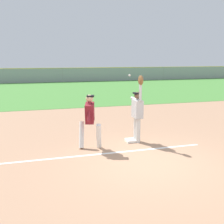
# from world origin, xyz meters

# --- Properties ---
(ground_plane) EXTENTS (78.15, 78.15, 0.00)m
(ground_plane) POSITION_xyz_m (0.00, 0.00, 0.00)
(ground_plane) COLOR tan
(outfield_grass) EXTENTS (52.47, 17.14, 0.01)m
(outfield_grass) POSITION_xyz_m (0.00, 17.05, 0.01)
(outfield_grass) COLOR #478438
(outfield_grass) RESTS_ON ground_plane
(chalk_foul_line) EXTENTS (12.00, 0.11, 0.01)m
(chalk_foul_line) POSITION_xyz_m (-3.82, 0.95, 0.00)
(chalk_foul_line) COLOR white
(chalk_foul_line) RESTS_ON ground_plane
(first_base) EXTENTS (0.39, 0.39, 0.08)m
(first_base) POSITION_xyz_m (0.18, 1.85, 0.04)
(first_base) COLOR white
(first_base) RESTS_ON ground_plane
(fielder) EXTENTS (0.28, 0.89, 2.28)m
(fielder) POSITION_xyz_m (0.36, 1.77, 1.12)
(fielder) COLOR silver
(fielder) RESTS_ON ground_plane
(runner) EXTENTS (0.76, 0.83, 1.72)m
(runner) POSITION_xyz_m (-1.31, 1.55, 1.00)
(runner) COLOR white
(runner) RESTS_ON ground_plane
(baseball) EXTENTS (0.07, 0.07, 0.07)m
(baseball) POSITION_xyz_m (0.11, 1.92, 2.26)
(baseball) COLOR white
(outfield_fence) EXTENTS (52.55, 0.08, 1.69)m
(outfield_fence) POSITION_xyz_m (-0.00, 25.62, 0.84)
(outfield_fence) COLOR #93999E
(outfield_fence) RESTS_ON ground_plane
(parked_car_green) EXTENTS (4.54, 2.40, 1.25)m
(parked_car_green) POSITION_xyz_m (-5.36, 29.43, 0.67)
(parked_car_green) COLOR #1E6B33
(parked_car_green) RESTS_ON ground_plane
(parked_car_silver) EXTENTS (4.47, 2.26, 1.25)m
(parked_car_silver) POSITION_xyz_m (1.23, 29.34, 0.67)
(parked_car_silver) COLOR #B7B7BC
(parked_car_silver) RESTS_ON ground_plane
(parked_car_black) EXTENTS (4.51, 2.34, 1.25)m
(parked_car_black) POSITION_xyz_m (7.23, 29.14, 0.67)
(parked_car_black) COLOR black
(parked_car_black) RESTS_ON ground_plane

